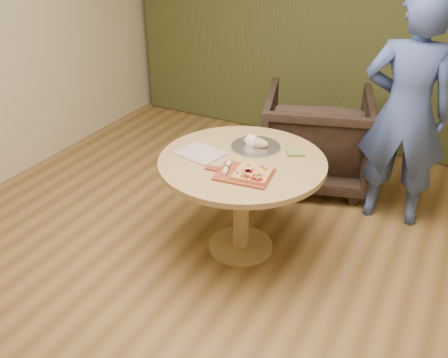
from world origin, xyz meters
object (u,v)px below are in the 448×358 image
cutlery_roll (227,168)px  person_standing (406,113)px  flatbread_pizza (253,173)px  bread_roll (255,142)px  serving_tray (256,147)px  pedestal_table (242,177)px  armchair (317,134)px  pizza_paddle (243,174)px

cutlery_roll → person_standing: size_ratio=0.11×
flatbread_pizza → bread_roll: bread_roll is taller
cutlery_roll → person_standing: person_standing is taller
cutlery_roll → bread_roll: bread_roll is taller
serving_tray → person_standing: bearing=40.6°
pedestal_table → bread_roll: (-0.01, 0.21, 0.18)m
serving_tray → bread_roll: (-0.01, 0.00, 0.04)m
serving_tray → armchair: size_ratio=0.38×
bread_roll → armchair: armchair is taller
pizza_paddle → person_standing: bearing=49.1°
cutlery_roll → armchair: bearing=68.7°
pizza_paddle → flatbread_pizza: 0.07m
serving_tray → armchair: armchair is taller
bread_roll → armchair: (0.14, 1.05, -0.32)m
pizza_paddle → cutlery_roll: 0.12m
pizza_paddle → pedestal_table: bearing=110.0°
flatbread_pizza → cutlery_roll: (-0.18, -0.01, 0.00)m
pizza_paddle → armchair: size_ratio=0.49×
flatbread_pizza → person_standing: bearing=58.2°
flatbread_pizza → person_standing: person_standing is taller
pedestal_table → person_standing: bearing=47.5°
bread_roll → flatbread_pizza: bearing=-66.9°
pizza_paddle → armchair: bearing=81.7°
flatbread_pizza → serving_tray: size_ratio=0.69×
flatbread_pizza → bread_roll: size_ratio=1.27×
pedestal_table → flatbread_pizza: flatbread_pizza is taller
serving_tray → person_standing: 1.17m
pizza_paddle → cutlery_roll: size_ratio=2.34×
flatbread_pizza → armchair: (-0.03, 1.45, -0.31)m
serving_tray → armchair: (0.13, 1.05, -0.29)m
cutlery_roll → bread_roll: size_ratio=1.02×
armchair → flatbread_pizza: bearing=73.9°
bread_roll → pedestal_table: bearing=-88.5°
pedestal_table → cutlery_roll: cutlery_roll is taller
flatbread_pizza → armchair: 1.48m
pedestal_table → bread_roll: bearing=91.5°
pizza_paddle → bread_roll: (-0.11, 0.41, 0.04)m
flatbread_pizza → serving_tray: 0.44m
pizza_paddle → serving_tray: bearing=96.5°
person_standing → pedestal_table: bearing=40.3°
flatbread_pizza → bread_roll: 0.44m
person_standing → serving_tray: bearing=33.4°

